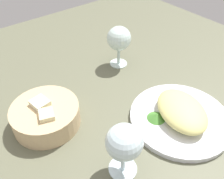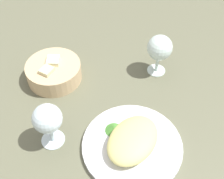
# 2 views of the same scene
# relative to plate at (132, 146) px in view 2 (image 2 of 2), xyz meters

# --- Properties ---
(ground_plane) EXTENTS (1.40, 1.40, 0.02)m
(ground_plane) POSITION_rel_plate_xyz_m (0.10, 0.12, -0.02)
(ground_plane) COLOR #5E5F48
(plate) EXTENTS (0.25, 0.25, 0.01)m
(plate) POSITION_rel_plate_xyz_m (0.00, 0.00, 0.00)
(plate) COLOR silver
(plate) RESTS_ON ground_plane
(omelette) EXTENTS (0.19, 0.17, 0.04)m
(omelette) POSITION_rel_plate_xyz_m (-0.00, 0.00, 0.03)
(omelette) COLOR #DED47C
(omelette) RESTS_ON plate
(lettuce_garnish) EXTENTS (0.05, 0.05, 0.02)m
(lettuce_garnish) POSITION_rel_plate_xyz_m (0.03, 0.05, 0.01)
(lettuce_garnish) COLOR #498C34
(lettuce_garnish) RESTS_ON plate
(bread_basket) EXTENTS (0.17, 0.17, 0.07)m
(bread_basket) POSITION_rel_plate_xyz_m (0.20, 0.27, 0.02)
(bread_basket) COLOR tan
(bread_basket) RESTS_ON ground_plane
(wine_glass_near) EXTENTS (0.08, 0.08, 0.13)m
(wine_glass_near) POSITION_rel_plate_xyz_m (0.29, -0.04, 0.08)
(wine_glass_near) COLOR silver
(wine_glass_near) RESTS_ON ground_plane
(wine_glass_far) EXTENTS (0.07, 0.07, 0.13)m
(wine_glass_far) POSITION_rel_plate_xyz_m (-0.02, 0.21, 0.08)
(wine_glass_far) COLOR silver
(wine_glass_far) RESTS_ON ground_plane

